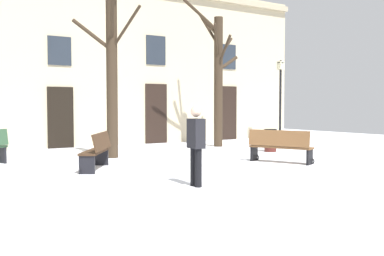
% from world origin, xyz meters
% --- Properties ---
extents(ground_plane, '(30.17, 30.17, 0.00)m').
position_xyz_m(ground_plane, '(0.00, 0.00, 0.00)').
color(ground_plane, white).
extents(building_facade, '(18.86, 0.60, 6.68)m').
position_xyz_m(building_facade, '(-0.00, 7.82, 3.39)').
color(building_facade, beige).
rests_on(building_facade, ground).
extents(tree_left_of_center, '(1.51, 1.96, 5.51)m').
position_xyz_m(tree_left_of_center, '(-1.49, 3.69, 2.85)').
color(tree_left_of_center, '#382B1E').
rests_on(tree_left_of_center, ground).
extents(tree_center, '(2.66, 1.95, 5.47)m').
position_xyz_m(tree_center, '(3.38, 5.02, 2.78)').
color(tree_center, '#382B1E').
rests_on(tree_center, ground).
extents(streetlamp, '(0.30, 0.30, 3.60)m').
position_xyz_m(streetlamp, '(7.15, 5.52, 2.21)').
color(streetlamp, black).
rests_on(streetlamp, ground).
extents(litter_bin, '(0.43, 0.43, 0.78)m').
position_xyz_m(litter_bin, '(3.77, 2.45, 0.39)').
color(litter_bin, '#4C1E19').
rests_on(litter_bin, ground).
extents(bench_far_corner, '(1.27, 1.62, 0.92)m').
position_xyz_m(bench_far_corner, '(-2.75, 1.58, 0.47)').
color(bench_far_corner, '#3D2819').
rests_on(bench_far_corner, ground).
extents(bench_back_to_back_left, '(1.13, 1.78, 0.91)m').
position_xyz_m(bench_back_to_back_left, '(1.96, 0.08, 0.47)').
color(bench_back_to_back_left, brown).
rests_on(bench_back_to_back_left, ground).
extents(person_strolling, '(0.25, 0.40, 1.56)m').
position_xyz_m(person_strolling, '(-1.92, -1.66, 0.85)').
color(person_strolling, black).
rests_on(person_strolling, ground).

